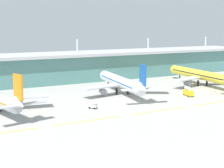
{
  "coord_description": "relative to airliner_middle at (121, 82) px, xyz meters",
  "views": [
    {
      "loc": [
        -95.27,
        -116.66,
        36.36
      ],
      "look_at": [
        -6.33,
        40.96,
        7.0
      ],
      "focal_mm": 57.64,
      "sensor_mm": 36.0,
      "label": 1
    }
  ],
  "objects": [
    {
      "name": "safety_cone_nose_front",
      "position": [
        48.49,
        -20.18,
        -6.1
      ],
      "size": [
        0.56,
        0.56,
        0.7
      ],
      "primitive_type": "cone",
      "color": "orange",
      "rests_on": "ground"
    },
    {
      "name": "airliner_middle",
      "position": [
        0.0,
        0.0,
        0.0
      ],
      "size": [
        48.03,
        64.98,
        18.9
      ],
      "color": "white",
      "rests_on": "ground"
    },
    {
      "name": "terminal_building",
      "position": [
        -2.47,
        57.32,
        3.12
      ],
      "size": [
        288.0,
        34.0,
        27.74
      ],
      "color": "slate",
      "rests_on": "ground"
    },
    {
      "name": "fuel_truck",
      "position": [
        28.02,
        -21.46,
        -4.19
      ],
      "size": [
        4.19,
        7.61,
        4.95
      ],
      "color": "gold",
      "rests_on": "ground"
    },
    {
      "name": "ground_plane",
      "position": [
        -2.47,
        -46.38,
        -6.45
      ],
      "size": [
        600.0,
        600.0,
        0.0
      ],
      "primitive_type": "plane",
      "color": "#A8A59E"
    },
    {
      "name": "taxiway_stripe_mid_east",
      "position": [
        28.53,
        -41.0,
        -6.43
      ],
      "size": [
        28.0,
        0.7,
        0.04
      ],
      "primitive_type": "cube",
      "color": "yellow",
      "rests_on": "ground"
    },
    {
      "name": "baggage_cart",
      "position": [
        -28.6,
        -23.29,
        -5.19
      ],
      "size": [
        3.47,
        4.01,
        2.48
      ],
      "color": "silver",
      "rests_on": "ground"
    },
    {
      "name": "taxiway_stripe_mid_west",
      "position": [
        -39.47,
        -41.0,
        -6.43
      ],
      "size": [
        28.0,
        0.7,
        0.04
      ],
      "primitive_type": "cube",
      "color": "yellow",
      "rests_on": "ground"
    },
    {
      "name": "safety_cone_left_wingtip",
      "position": [
        42.07,
        -24.61,
        -6.1
      ],
      "size": [
        0.56,
        0.56,
        0.7
      ],
      "primitive_type": "cone",
      "color": "orange",
      "rests_on": "ground"
    },
    {
      "name": "airliner_far",
      "position": [
        57.48,
        0.31,
        0.01
      ],
      "size": [
        48.39,
        70.06,
        18.9
      ],
      "color": "yellow",
      "rests_on": "ground"
    },
    {
      "name": "taxiway_stripe_centre",
      "position": [
        -5.47,
        -41.0,
        -6.43
      ],
      "size": [
        28.0,
        0.7,
        0.04
      ],
      "primitive_type": "cube",
      "color": "yellow",
      "rests_on": "ground"
    }
  ]
}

